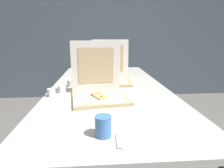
{
  "coord_description": "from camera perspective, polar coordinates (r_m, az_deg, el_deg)",
  "views": [
    {
      "loc": [
        -0.09,
        -1.01,
        1.18
      ],
      "look_at": [
        0.02,
        0.41,
        0.82
      ],
      "focal_mm": 30.08,
      "sensor_mm": 36.0,
      "label": 1
    }
  ],
  "objects": [
    {
      "name": "table",
      "position": [
        1.65,
        -1.09,
        -2.3
      ],
      "size": [
        0.97,
        2.07,
        0.76
      ],
      "color": "beige",
      "rests_on": "ground"
    },
    {
      "name": "cup_white_near_center",
      "position": [
        1.5,
        -14.97,
        -1.48
      ],
      "size": [
        0.06,
        0.06,
        0.06
      ],
      "primitive_type": "cylinder",
      "color": "white",
      "rests_on": "table"
    },
    {
      "name": "cup_white_mid",
      "position": [
        1.67,
        -12.5,
        0.21
      ],
      "size": [
        0.06,
        0.06,
        0.06
      ],
      "primitive_type": "cylinder",
      "color": "white",
      "rests_on": "table"
    },
    {
      "name": "napkin_pile",
      "position": [
        0.81,
        6.52,
        -16.86
      ],
      "size": [
        0.15,
        0.14,
        0.01
      ],
      "color": "white",
      "rests_on": "table"
    },
    {
      "name": "wall_back",
      "position": [
        3.73,
        -3.04,
        16.06
      ],
      "size": [
        10.0,
        0.1,
        2.6
      ],
      "primitive_type": "cube",
      "color": "#4C5660",
      "rests_on": "ground"
    },
    {
      "name": "cup_white_far",
      "position": [
        1.96,
        -9.19,
        2.47
      ],
      "size": [
        0.06,
        0.06,
        0.06
      ],
      "primitive_type": "cylinder",
      "color": "white",
      "rests_on": "table"
    },
    {
      "name": "pizza_box_front",
      "position": [
        1.34,
        -3.97,
        -1.73
      ],
      "size": [
        0.42,
        0.43,
        0.39
      ],
      "rotation": [
        0.0,
        0.0,
        0.14
      ],
      "color": "tan",
      "rests_on": "table"
    },
    {
      "name": "cup_printed_front",
      "position": [
        0.83,
        -2.71,
        -12.68
      ],
      "size": [
        0.07,
        0.07,
        0.09
      ],
      "primitive_type": "cylinder",
      "color": "#477FCC",
      "rests_on": "table"
    },
    {
      "name": "cup_white_near_left",
      "position": [
        1.43,
        -17.97,
        -2.49
      ],
      "size": [
        0.06,
        0.06,
        0.06
      ],
      "primitive_type": "cylinder",
      "color": "white",
      "rests_on": "table"
    },
    {
      "name": "pizza_box_middle",
      "position": [
        1.81,
        -0.46,
        2.52
      ],
      "size": [
        0.39,
        0.42,
        0.39
      ],
      "rotation": [
        0.0,
        0.0,
        -0.04
      ],
      "color": "tan",
      "rests_on": "table"
    }
  ]
}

